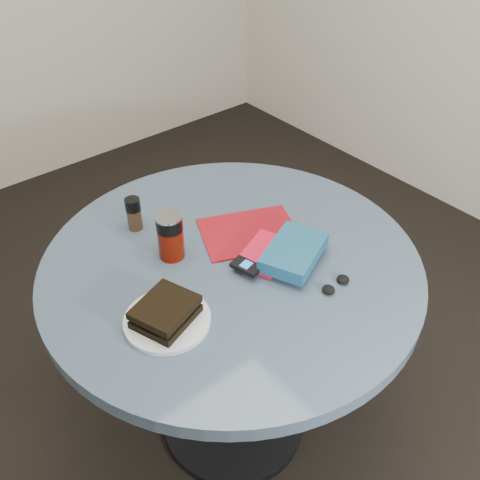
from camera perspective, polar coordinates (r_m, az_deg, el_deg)
ground at (r=1.98m, az=-0.71°, el=-18.80°), size 4.00×4.00×0.00m
table at (r=1.52m, az=-0.88°, el=-6.77°), size 1.00×1.00×0.75m
plate at (r=1.25m, az=-7.76°, el=-8.49°), size 0.22×0.22×0.01m
sandwich at (r=1.23m, az=-7.96°, el=-7.58°), size 0.16×0.15×0.05m
soda_can at (r=1.39m, az=-7.43°, el=0.41°), size 0.09×0.09×0.13m
pepper_grinder at (r=1.51m, az=-11.25°, el=2.79°), size 0.05×0.05×0.10m
magazine at (r=1.49m, az=1.01°, el=0.83°), size 0.32×0.29×0.00m
red_book at (r=1.41m, az=2.74°, el=-1.39°), size 0.19×0.16×0.01m
novel at (r=1.38m, az=5.77°, el=-1.29°), size 0.22×0.19×0.04m
mp3_player at (r=1.35m, az=0.67°, el=-2.83°), size 0.06×0.08×0.01m
headphones at (r=1.34m, az=10.18°, el=-4.70°), size 0.09×0.04×0.02m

